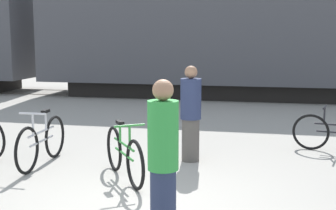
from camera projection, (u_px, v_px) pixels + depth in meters
ground_plane at (139, 206)px, 6.00m from camera, size 80.00×80.00×0.00m
freight_train at (225, 15)px, 16.26m from camera, size 41.08×2.81×5.47m
rail_near at (222, 100)px, 15.98m from camera, size 53.08×0.07×0.01m
rail_far at (226, 95)px, 17.37m from camera, size 53.08×0.07×0.01m
bicycle_silver at (42, 142)px, 7.84m from camera, size 0.46×1.80×0.94m
bicycle_green at (124, 155)px, 7.06m from camera, size 1.06×1.46×0.90m
person_in_navy at (191, 114)px, 8.05m from camera, size 0.36×0.36×1.66m
person_in_green at (163, 161)px, 4.87m from camera, size 0.32×0.32×1.72m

